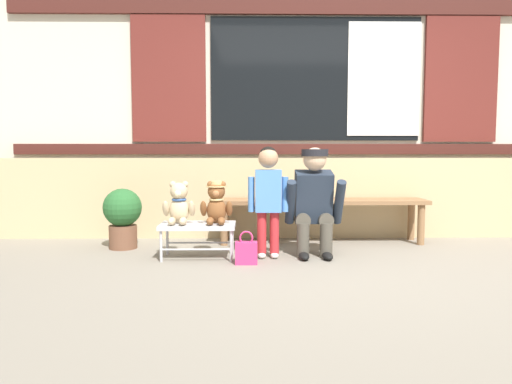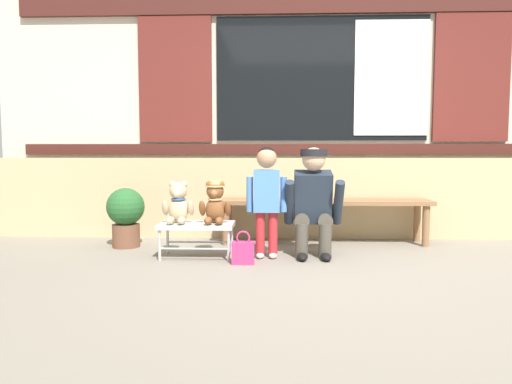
% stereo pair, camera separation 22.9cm
% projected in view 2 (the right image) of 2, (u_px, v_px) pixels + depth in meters
% --- Properties ---
extents(ground_plane, '(60.00, 60.00, 0.00)m').
position_uv_depth(ground_plane, '(343.00, 269.00, 3.65)').
color(ground_plane, gray).
extents(brick_low_wall, '(7.39, 0.25, 0.85)m').
position_uv_depth(brick_low_wall, '(324.00, 198.00, 5.03)').
color(brick_low_wall, tan).
rests_on(brick_low_wall, ground).
extents(shop_facade, '(7.54, 0.26, 3.33)m').
position_uv_depth(shop_facade, '(321.00, 86.00, 5.45)').
color(shop_facade, beige).
rests_on(shop_facade, ground).
extents(wooden_bench_long, '(2.10, 0.40, 0.44)m').
position_uv_depth(wooden_bench_long, '(324.00, 206.00, 4.68)').
color(wooden_bench_long, '#8E6642').
rests_on(wooden_bench_long, ground).
extents(small_display_bench, '(0.64, 0.36, 0.30)m').
position_uv_depth(small_display_bench, '(197.00, 227.00, 4.04)').
color(small_display_bench, '#BCBCC1').
rests_on(small_display_bench, ground).
extents(teddy_bear_plain, '(0.28, 0.26, 0.36)m').
position_uv_depth(teddy_bear_plain, '(178.00, 204.00, 4.03)').
color(teddy_bear_plain, '#CCB289').
rests_on(teddy_bear_plain, small_display_bench).
extents(teddy_bear_with_hat, '(0.28, 0.27, 0.36)m').
position_uv_depth(teddy_bear_with_hat, '(215.00, 203.00, 4.02)').
color(teddy_bear_with_hat, brown).
rests_on(teddy_bear_with_hat, small_display_bench).
extents(child_standing, '(0.35, 0.18, 0.96)m').
position_uv_depth(child_standing, '(267.00, 189.00, 3.99)').
color(child_standing, '#B7282D').
rests_on(child_standing, ground).
extents(adult_crouching, '(0.50, 0.49, 0.95)m').
position_uv_depth(adult_crouching, '(314.00, 202.00, 4.07)').
color(adult_crouching, '#4C473D').
rests_on(adult_crouching, ground).
extents(handbag_on_ground, '(0.18, 0.11, 0.27)m').
position_uv_depth(handbag_on_ground, '(243.00, 252.00, 3.81)').
color(handbag_on_ground, '#E53370').
rests_on(handbag_on_ground, ground).
extents(potted_plant, '(0.36, 0.36, 0.57)m').
position_uv_depth(potted_plant, '(126.00, 214.00, 4.48)').
color(potted_plant, brown).
rests_on(potted_plant, ground).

